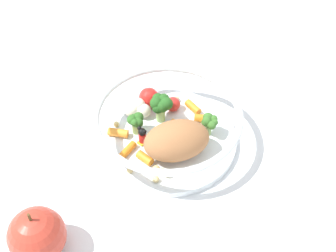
# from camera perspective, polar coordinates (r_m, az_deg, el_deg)

# --- Properties ---
(ground_plane) EXTENTS (2.40, 2.40, 0.00)m
(ground_plane) POSITION_cam_1_polar(r_m,az_deg,el_deg) (0.71, 1.45, -2.74)
(ground_plane) COLOR white
(food_container) EXTENTS (0.22, 0.22, 0.07)m
(food_container) POSITION_cam_1_polar(r_m,az_deg,el_deg) (0.69, -0.08, -0.20)
(food_container) COLOR white
(food_container) RESTS_ON ground_plane
(loose_apple) EXTENTS (0.07, 0.07, 0.08)m
(loose_apple) POSITION_cam_1_polar(r_m,az_deg,el_deg) (0.60, -15.96, -12.93)
(loose_apple) COLOR #BC3828
(loose_apple) RESTS_ON ground_plane
(folded_napkin) EXTENTS (0.18, 0.17, 0.01)m
(folded_napkin) POSITION_cam_1_polar(r_m,az_deg,el_deg) (0.77, 16.23, 0.66)
(folded_napkin) COLOR white
(folded_napkin) RESTS_ON ground_plane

